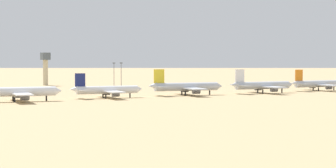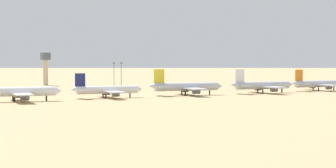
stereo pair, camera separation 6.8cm
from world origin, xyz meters
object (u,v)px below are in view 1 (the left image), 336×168
control_tower (45,66)px  light_pole_west (114,72)px  light_pole_east (121,72)px  parked_jet_orange_6 (317,84)px  parked_jet_white_5 (262,85)px  parked_jet_navy_3 (106,90)px  parked_jet_yellow_4 (186,87)px  parked_jet_orange_2 (16,92)px

control_tower → light_pole_west: bearing=-35.0°
light_pole_west → light_pole_east: bearing=-92.5°
parked_jet_orange_6 → parked_jet_white_5: bearing=-170.9°
parked_jet_navy_3 → parked_jet_yellow_4: (41.62, -1.18, 0.44)m
parked_jet_orange_2 → parked_jet_orange_6: parked_jet_orange_2 is taller
parked_jet_navy_3 → light_pole_west: 125.02m
parked_jet_navy_3 → light_pole_east: bearing=68.0°
parked_jet_orange_6 → light_pole_west: (-65.99, 113.99, 4.67)m
parked_jet_navy_3 → control_tower: bearing=89.0°
parked_jet_white_5 → parked_jet_orange_6: parked_jet_white_5 is taller
parked_jet_yellow_4 → parked_jet_orange_6: bearing=9.6°
parked_jet_yellow_4 → parked_jet_white_5: bearing=3.5°
light_pole_east → parked_jet_orange_2: bearing=-135.0°
parked_jet_orange_6 → control_tower: bearing=130.9°
parked_jet_navy_3 → parked_jet_orange_6: (124.95, -3.85, 0.11)m
light_pole_east → light_pole_west: bearing=87.5°
parked_jet_white_5 → control_tower: size_ratio=1.77×
parked_jet_orange_2 → parked_jet_navy_3: (41.93, 1.12, -0.40)m
parked_jet_white_5 → parked_jet_yellow_4: bearing=178.0°
parked_jet_yellow_4 → parked_jet_orange_6: (83.32, -2.67, -0.33)m
parked_jet_orange_6 → light_pole_east: 122.71m
light_pole_west → control_tower: bearing=145.0°
light_pole_west → parked_jet_yellow_4: bearing=-98.9°
parked_jet_orange_2 → parked_jet_orange_6: size_ratio=1.07×
parked_jet_white_5 → parked_jet_orange_2: bearing=-176.8°
parked_jet_orange_2 → light_pole_west: light_pole_west is taller
parked_jet_navy_3 → parked_jet_yellow_4: parked_jet_yellow_4 is taller
control_tower → light_pole_east: bearing=-45.4°
parked_jet_orange_6 → light_pole_west: bearing=124.7°
parked_jet_yellow_4 → control_tower: control_tower is taller
light_pole_east → parked_jet_orange_6: bearing=-57.2°
parked_jet_navy_3 → light_pole_east: (58.48, 99.19, 4.85)m
parked_jet_orange_2 → light_pole_east: light_pole_east is taller
control_tower → light_pole_east: control_tower is taller
parked_jet_orange_2 → parked_jet_yellow_4: (83.56, -0.05, 0.03)m
parked_jet_orange_2 → parked_jet_navy_3: bearing=12.4°
parked_jet_orange_2 → parked_jet_white_5: size_ratio=1.02×
parked_jet_yellow_4 → parked_jet_orange_2: bearing=-168.6°
parked_jet_orange_2 → parked_jet_yellow_4: parked_jet_yellow_4 is taller
light_pole_west → parked_jet_orange_6: bearing=-59.9°
parked_jet_navy_3 → light_pole_west: bearing=70.4°
parked_jet_navy_3 → light_pole_west: size_ratio=2.35×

